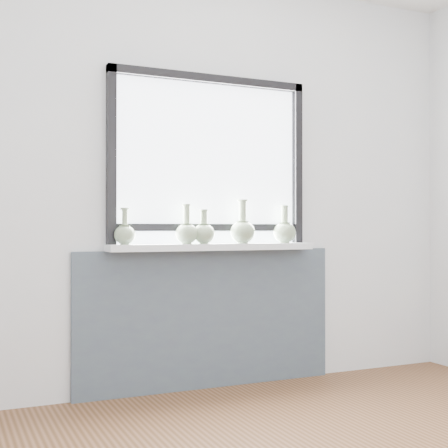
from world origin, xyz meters
name	(u,v)px	position (x,y,z in m)	size (l,w,h in m)	color
back_wall	(207,180)	(0.00, 1.81, 1.30)	(3.60, 0.02, 2.60)	silver
apron_panel	(209,319)	(0.00, 1.78, 0.43)	(1.70, 0.03, 0.86)	#46565D
windowsill	(213,247)	(0.00, 1.71, 0.88)	(1.32, 0.18, 0.04)	silver
window	(209,157)	(0.00, 1.77, 1.44)	(1.30, 0.06, 1.05)	black
vase_a	(125,233)	(-0.56, 1.70, 0.97)	(0.12, 0.12, 0.21)	#8CA37D
vase_b	(187,232)	(-0.18, 1.70, 0.97)	(0.13, 0.13, 0.24)	#8CA37D
vase_c	(204,232)	(-0.07, 1.69, 0.97)	(0.13, 0.13, 0.21)	#8CA37D
vase_d	(243,230)	(0.19, 1.69, 0.99)	(0.15, 0.15, 0.27)	#8CA37D
vase_e	(285,231)	(0.50, 1.71, 0.98)	(0.15, 0.15, 0.24)	#8CA37D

